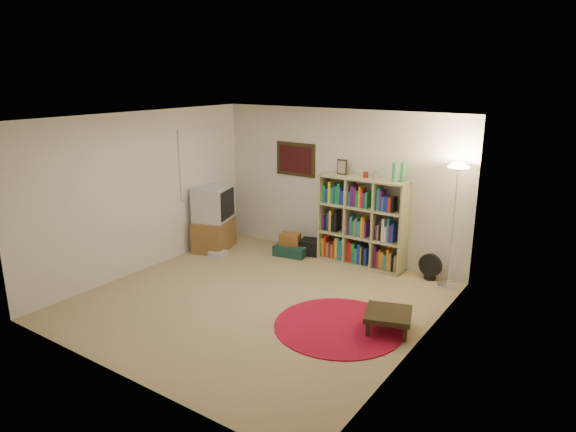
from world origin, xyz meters
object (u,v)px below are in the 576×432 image
(bookshelf, at_px, (362,223))
(floor_fan, at_px, (430,267))
(side_table, at_px, (388,315))
(floor_lamp, at_px, (457,185))
(tv_stand, at_px, (214,219))
(suitcase, at_px, (291,250))

(bookshelf, bearing_deg, floor_fan, -0.67)
(floor_fan, relative_size, side_table, 0.59)
(floor_lamp, relative_size, tv_stand, 1.62)
(floor_lamp, relative_size, side_table, 2.68)
(side_table, bearing_deg, floor_lamp, 83.90)
(bookshelf, distance_m, side_table, 2.35)
(floor_lamp, bearing_deg, bookshelf, 175.22)
(floor_lamp, height_order, suitcase, floor_lamp)
(bookshelf, distance_m, floor_lamp, 1.73)
(floor_lamp, bearing_deg, suitcase, -176.07)
(side_table, bearing_deg, bookshelf, 125.01)
(bookshelf, relative_size, floor_fan, 4.26)
(floor_fan, bearing_deg, bookshelf, -173.76)
(bookshelf, xyz_separation_m, floor_fan, (1.18, -0.01, -0.50))
(tv_stand, distance_m, side_table, 3.98)
(floor_lamp, height_order, side_table, floor_lamp)
(floor_lamp, distance_m, tv_stand, 4.18)
(floor_lamp, xyz_separation_m, side_table, (-0.19, -1.75, -1.33))
(side_table, bearing_deg, tv_stand, 164.16)
(bookshelf, relative_size, side_table, 2.52)
(floor_lamp, bearing_deg, floor_fan, 160.27)
(tv_stand, bearing_deg, side_table, -34.03)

